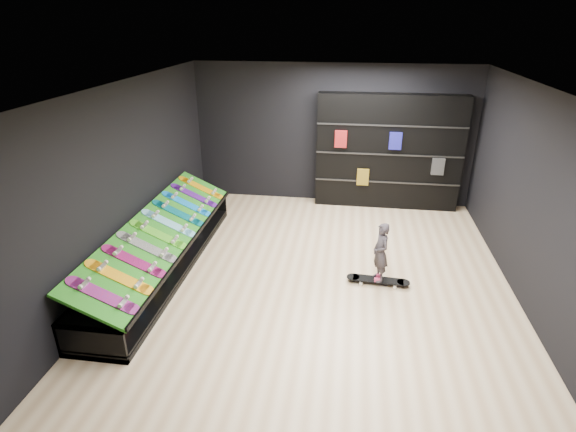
# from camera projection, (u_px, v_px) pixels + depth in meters

# --- Properties ---
(floor) EXTENTS (6.00, 7.00, 0.01)m
(floor) POSITION_uv_depth(u_px,v_px,m) (317.00, 280.00, 7.18)
(floor) COLOR beige
(floor) RESTS_ON ground
(ceiling) EXTENTS (6.00, 7.00, 0.01)m
(ceiling) POSITION_uv_depth(u_px,v_px,m) (323.00, 87.00, 5.96)
(ceiling) COLOR white
(ceiling) RESTS_ON ground
(wall_back) EXTENTS (6.00, 0.02, 3.00)m
(wall_back) POSITION_uv_depth(u_px,v_px,m) (332.00, 135.00, 9.73)
(wall_back) COLOR black
(wall_back) RESTS_ON ground
(wall_front) EXTENTS (6.00, 0.02, 3.00)m
(wall_front) POSITION_uv_depth(u_px,v_px,m) (284.00, 356.00, 3.41)
(wall_front) COLOR black
(wall_front) RESTS_ON ground
(wall_left) EXTENTS (0.02, 7.00, 3.00)m
(wall_left) POSITION_uv_depth(u_px,v_px,m) (127.00, 182.00, 6.96)
(wall_left) COLOR black
(wall_left) RESTS_ON ground
(wall_right) EXTENTS (0.02, 7.00, 3.00)m
(wall_right) POSITION_uv_depth(u_px,v_px,m) (537.00, 203.00, 6.18)
(wall_right) COLOR black
(wall_right) RESTS_ON ground
(display_rack) EXTENTS (0.90, 4.50, 0.50)m
(display_rack) POSITION_uv_depth(u_px,v_px,m) (164.00, 255.00, 7.41)
(display_rack) COLOR black
(display_rack) RESTS_ON ground
(turf_ramp) EXTENTS (0.92, 4.50, 0.46)m
(turf_ramp) POSITION_uv_depth(u_px,v_px,m) (163.00, 230.00, 7.22)
(turf_ramp) COLOR #1A6A10
(turf_ramp) RESTS_ON display_rack
(back_shelving) EXTENTS (3.04, 0.35, 2.43)m
(back_shelving) POSITION_uv_depth(u_px,v_px,m) (388.00, 152.00, 9.53)
(back_shelving) COLOR black
(back_shelving) RESTS_ON ground
(floor_skateboard) EXTENTS (0.99, 0.28, 0.09)m
(floor_skateboard) POSITION_uv_depth(u_px,v_px,m) (378.00, 282.00, 7.05)
(floor_skateboard) COLOR black
(floor_skateboard) RESTS_ON ground
(child) EXTENTS (0.22, 0.26, 0.57)m
(child) POSITION_uv_depth(u_px,v_px,m) (380.00, 263.00, 6.92)
(child) COLOR black
(child) RESTS_ON floor_skateboard
(display_board_0) EXTENTS (0.93, 0.22, 0.50)m
(display_board_0) POSITION_uv_depth(u_px,v_px,m) (103.00, 295.00, 5.49)
(display_board_0) COLOR #2626BF
(display_board_0) RESTS_ON turf_ramp
(display_board_1) EXTENTS (0.93, 0.22, 0.50)m
(display_board_1) POSITION_uv_depth(u_px,v_px,m) (120.00, 277.00, 5.87)
(display_board_1) COLOR orange
(display_board_1) RESTS_ON turf_ramp
(display_board_2) EXTENTS (0.93, 0.22, 0.50)m
(display_board_2) POSITION_uv_depth(u_px,v_px,m) (134.00, 261.00, 6.25)
(display_board_2) COLOR #E5198C
(display_board_2) RESTS_ON turf_ramp
(display_board_3) EXTENTS (0.93, 0.22, 0.50)m
(display_board_3) POSITION_uv_depth(u_px,v_px,m) (147.00, 247.00, 6.63)
(display_board_3) COLOR black
(display_board_3) RESTS_ON turf_ramp
(display_board_4) EXTENTS (0.93, 0.22, 0.50)m
(display_board_4) POSITION_uv_depth(u_px,v_px,m) (159.00, 234.00, 7.01)
(display_board_4) COLOR green
(display_board_4) RESTS_ON turf_ramp
(display_board_5) EXTENTS (0.93, 0.22, 0.50)m
(display_board_5) POSITION_uv_depth(u_px,v_px,m) (169.00, 223.00, 7.40)
(display_board_5) COLOR #0CB2E5
(display_board_5) RESTS_ON turf_ramp
(display_board_6) EXTENTS (0.93, 0.22, 0.50)m
(display_board_6) POSITION_uv_depth(u_px,v_px,m) (178.00, 213.00, 7.78)
(display_board_6) COLOR #0C8C99
(display_board_6) RESTS_ON turf_ramp
(display_board_7) EXTENTS (0.93, 0.22, 0.50)m
(display_board_7) POSITION_uv_depth(u_px,v_px,m) (187.00, 204.00, 8.16)
(display_board_7) COLOR blue
(display_board_7) RESTS_ON turf_ramp
(display_board_8) EXTENTS (0.93, 0.22, 0.50)m
(display_board_8) POSITION_uv_depth(u_px,v_px,m) (194.00, 195.00, 8.54)
(display_board_8) COLOR purple
(display_board_8) RESTS_ON turf_ramp
(display_board_9) EXTENTS (0.93, 0.22, 0.50)m
(display_board_9) POSITION_uv_depth(u_px,v_px,m) (201.00, 188.00, 8.92)
(display_board_9) COLOR yellow
(display_board_9) RESTS_ON turf_ramp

